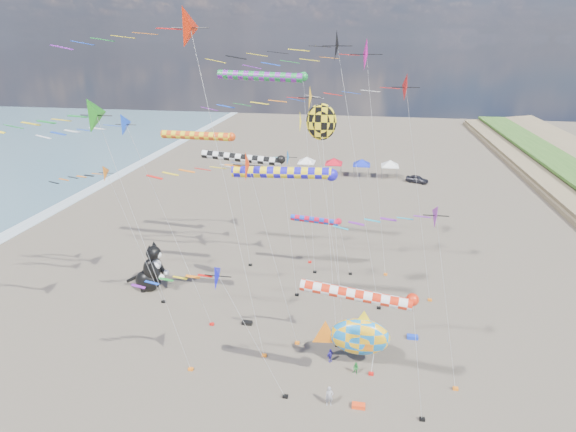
# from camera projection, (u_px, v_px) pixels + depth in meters

# --- Properties ---
(delta_kite_0) EXTENTS (14.01, 3.22, 23.74)m
(delta_kite_0) POSITION_uv_depth(u_px,v_px,m) (365.00, 56.00, 40.09)
(delta_kite_0) COLOR #D50F91
(delta_kite_0) RESTS_ON ground
(delta_kite_1) EXTENTS (11.45, 1.81, 18.47)m
(delta_kite_1) POSITION_uv_depth(u_px,v_px,m) (127.00, 127.00, 33.86)
(delta_kite_1) COLOR blue
(delta_kite_1) RESTS_ON ground
(delta_kite_2) EXTENTS (9.74, 1.63, 13.02)m
(delta_kite_2) POSITION_uv_depth(u_px,v_px,m) (93.00, 181.00, 39.12)
(delta_kite_2) COLOR orange
(delta_kite_2) RESTS_ON ground
(delta_kite_3) EXTENTS (13.67, 2.74, 25.43)m
(delta_kite_3) POSITION_uv_depth(u_px,v_px,m) (179.00, 30.00, 27.42)
(delta_kite_3) COLOR red
(delta_kite_3) RESTS_ON ground
(delta_kite_4) EXTENTS (9.26, 1.95, 10.34)m
(delta_kite_4) POSITION_uv_depth(u_px,v_px,m) (219.00, 279.00, 28.68)
(delta_kite_4) COLOR #0F10D2
(delta_kite_4) RESTS_ON ground
(delta_kite_5) EXTENTS (12.08, 2.29, 20.00)m
(delta_kite_5) POSITION_uv_depth(u_px,v_px,m) (301.00, 101.00, 37.27)
(delta_kite_5) COLOR #FFB216
(delta_kite_5) RESTS_ON ground
(delta_kite_6) EXTENTS (9.89, 2.05, 13.07)m
(delta_kite_6) POSITION_uv_depth(u_px,v_px,m) (275.00, 159.00, 46.52)
(delta_kite_6) COLOR blue
(delta_kite_6) RESTS_ON ground
(delta_kite_7) EXTENTS (8.36, 1.70, 14.19)m
(delta_kite_7) POSITION_uv_depth(u_px,v_px,m) (425.00, 219.00, 27.84)
(delta_kite_7) COLOR purple
(delta_kite_7) RESTS_ON ground
(delta_kite_8) EXTENTS (12.01, 2.47, 21.04)m
(delta_kite_8) POSITION_uv_depth(u_px,v_px,m) (409.00, 89.00, 36.35)
(delta_kite_8) COLOR red
(delta_kite_8) RESTS_ON ground
(delta_kite_9) EXTENTS (10.76, 2.31, 20.30)m
(delta_kite_9) POSITION_uv_depth(u_px,v_px,m) (103.00, 117.00, 27.65)
(delta_kite_9) COLOR #1F831D
(delta_kite_9) RESTS_ON ground
(delta_kite_10) EXTENTS (10.02, 2.44, 16.29)m
(delta_kite_10) POSITION_uv_depth(u_px,v_px,m) (253.00, 167.00, 31.93)
(delta_kite_10) COLOR red
(delta_kite_10) RESTS_ON ground
(delta_kite_11) EXTENTS (13.86, 2.60, 24.22)m
(delta_kite_11) POSITION_uv_depth(u_px,v_px,m) (337.00, 49.00, 34.07)
(delta_kite_11) COLOR black
(delta_kite_11) RESTS_ON ground
(windsock_0) EXTENTS (8.81, 0.77, 13.93)m
(windsock_0) POSITION_uv_depth(u_px,v_px,m) (246.00, 159.00, 39.56)
(windsock_0) COLOR black
(windsock_0) RESTS_ON ground
(windsock_1) EXTENTS (6.61, 0.68, 6.35)m
(windsock_1) POSITION_uv_depth(u_px,v_px,m) (318.00, 221.00, 46.09)
(windsock_1) COLOR red
(windsock_1) RESTS_ON ground
(windsock_2) EXTENTS (9.82, 0.87, 20.56)m
(windsock_2) POSITION_uv_depth(u_px,v_px,m) (265.00, 77.00, 41.51)
(windsock_2) COLOR #188537
(windsock_2) RESTS_ON ground
(windsock_3) EXTENTS (9.13, 0.92, 14.58)m
(windsock_3) POSITION_uv_depth(u_px,v_px,m) (287.00, 173.00, 33.18)
(windsock_3) COLOR #1C14CC
(windsock_3) RESTS_ON ground
(windsock_4) EXTENTS (8.37, 0.76, 9.43)m
(windsock_4) POSITION_uv_depth(u_px,v_px,m) (362.00, 296.00, 26.85)
(windsock_4) COLOR red
(windsock_4) RESTS_ON ground
(windsock_5) EXTENTS (9.09, 0.87, 14.71)m
(windsock_5) POSITION_uv_depth(u_px,v_px,m) (200.00, 136.00, 45.10)
(windsock_5) COLOR #DD4512
(windsock_5) RESTS_ON ground
(angelfish_kite) EXTENTS (3.74, 3.02, 19.09)m
(angelfish_kite) POSITION_uv_depth(u_px,v_px,m) (318.00, 124.00, 32.28)
(angelfish_kite) COLOR yellow
(angelfish_kite) RESTS_ON ground
(cat_inflatable) EXTENTS (3.92, 2.14, 5.15)m
(cat_inflatable) POSITION_uv_depth(u_px,v_px,m) (149.00, 266.00, 44.00)
(cat_inflatable) COLOR black
(cat_inflatable) RESTS_ON ground
(fish_inflatable) EXTENTS (6.03, 2.30, 4.87)m
(fish_inflatable) POSITION_uv_depth(u_px,v_px,m) (359.00, 336.00, 33.59)
(fish_inflatable) COLOR #157CCF
(fish_inflatable) RESTS_ON ground
(person_adult) EXTENTS (0.61, 0.47, 1.50)m
(person_adult) POSITION_uv_depth(u_px,v_px,m) (329.00, 396.00, 30.42)
(person_adult) COLOR #94939B
(person_adult) RESTS_ON ground
(child_green) EXTENTS (0.60, 0.54, 1.01)m
(child_green) POSITION_uv_depth(u_px,v_px,m) (356.00, 368.00, 33.36)
(child_green) COLOR #248D37
(child_green) RESTS_ON ground
(child_blue) EXTENTS (0.65, 0.70, 1.16)m
(child_blue) POSITION_uv_depth(u_px,v_px,m) (330.00, 355.00, 34.63)
(child_blue) COLOR #3528AE
(child_blue) RESTS_ON ground
(kite_bag_0) EXTENTS (0.90, 0.44, 0.30)m
(kite_bag_0) POSITION_uv_depth(u_px,v_px,m) (358.00, 406.00, 30.42)
(kite_bag_0) COLOR #FF4115
(kite_bag_0) RESTS_ON ground
(kite_bag_1) EXTENTS (0.90, 0.44, 0.30)m
(kite_bag_1) POSITION_uv_depth(u_px,v_px,m) (413.00, 337.00, 37.45)
(kite_bag_1) COLOR #1436D1
(kite_bag_1) RESTS_ON ground
(kite_bag_2) EXTENTS (0.90, 0.44, 0.30)m
(kite_bag_2) POSITION_uv_depth(u_px,v_px,m) (247.00, 323.00, 39.33)
(kite_bag_2) COLOR black
(kite_bag_2) RESTS_ON ground
(tent_row) EXTENTS (19.20, 4.20, 3.80)m
(tent_row) POSITION_uv_depth(u_px,v_px,m) (348.00, 159.00, 80.85)
(tent_row) COLOR white
(tent_row) RESTS_ON ground
(parked_car) EXTENTS (4.14, 2.92, 1.31)m
(parked_car) POSITION_uv_depth(u_px,v_px,m) (417.00, 179.00, 78.01)
(parked_car) COLOR #26262D
(parked_car) RESTS_ON ground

